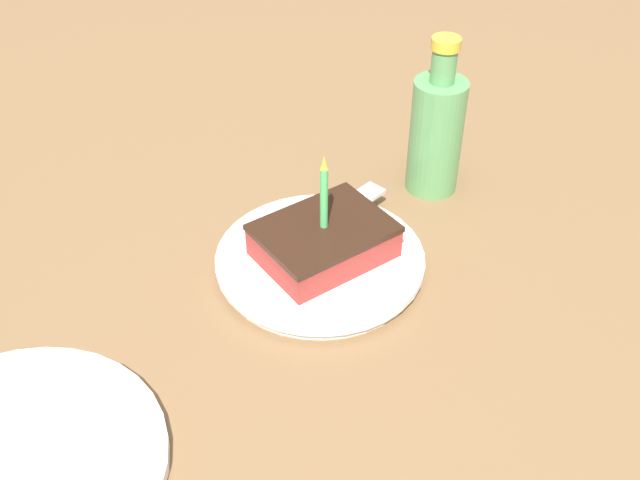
{
  "coord_description": "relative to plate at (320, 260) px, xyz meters",
  "views": [
    {
      "loc": [
        0.5,
        -0.32,
        0.52
      ],
      "look_at": [
        0.02,
        0.02,
        0.04
      ],
      "focal_mm": 42.0,
      "sensor_mm": 36.0,
      "label": 1
    }
  ],
  "objects": [
    {
      "name": "cake_slice",
      "position": [
        0.0,
        0.0,
        0.03
      ],
      "size": [
        0.1,
        0.13,
        0.12
      ],
      "color": "#99332D",
      "rests_on": "plate"
    },
    {
      "name": "fork",
      "position": [
        -0.04,
        0.05,
        0.01
      ],
      "size": [
        0.05,
        0.18,
        0.0
      ],
      "color": "silver",
      "rests_on": "plate"
    },
    {
      "name": "ground_plane",
      "position": [
        -0.02,
        -0.02,
        -0.03
      ],
      "size": [
        2.4,
        2.4,
        0.04
      ],
      "color": "brown",
      "rests_on": "ground"
    },
    {
      "name": "plate",
      "position": [
        0.0,
        0.0,
        0.0
      ],
      "size": [
        0.22,
        0.22,
        0.02
      ],
      "color": "white",
      "rests_on": "ground_plane"
    },
    {
      "name": "side_plate",
      "position": [
        0.06,
        -0.34,
        -0.0
      ],
      "size": [
        0.25,
        0.25,
        0.01
      ],
      "color": "white",
      "rests_on": "ground_plane"
    },
    {
      "name": "bottle",
      "position": [
        -0.05,
        0.2,
        0.06
      ],
      "size": [
        0.06,
        0.06,
        0.19
      ],
      "color": "#599959",
      "rests_on": "ground_plane"
    }
  ]
}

